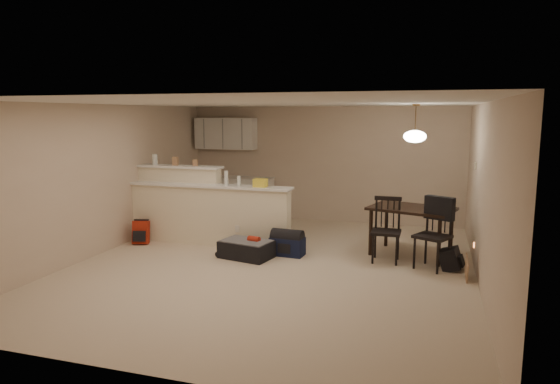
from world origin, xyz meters
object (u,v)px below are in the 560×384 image
at_px(pendant_lamp, 415,136).
at_px(dining_chair_near, 386,230).
at_px(red_backpack, 141,232).
at_px(black_daypack, 451,259).
at_px(dining_table, 412,213).
at_px(navy_duffel, 287,246).
at_px(dining_chair_far, 432,234).
at_px(suitcase, 247,249).

xyz_separation_m(pendant_lamp, dining_chair_near, (-0.36, -0.49, -1.47)).
height_order(red_backpack, black_daypack, red_backpack).
bearing_deg(black_daypack, pendant_lamp, 57.38).
distance_m(dining_table, navy_duffel, 2.13).
height_order(red_backpack, navy_duffel, red_backpack).
height_order(dining_chair_near, red_backpack, dining_chair_near).
bearing_deg(dining_chair_near, dining_table, 53.01).
distance_m(dining_chair_far, red_backpack, 5.07).
bearing_deg(dining_chair_far, dining_table, 144.18).
bearing_deg(red_backpack, suitcase, -23.27).
xyz_separation_m(suitcase, red_backpack, (-2.16, 0.27, 0.07)).
bearing_deg(navy_duffel, dining_chair_far, 2.95).
bearing_deg(navy_duffel, dining_chair_near, 8.34).
bearing_deg(suitcase, navy_duffel, 41.34).
relative_size(dining_chair_near, red_backpack, 2.46).
distance_m(dining_table, dining_chair_far, 0.76).
bearing_deg(pendant_lamp, suitcase, -159.94).
xyz_separation_m(pendant_lamp, red_backpack, (-4.72, -0.67, -1.78)).
height_order(suitcase, red_backpack, red_backpack).
xyz_separation_m(pendant_lamp, navy_duffel, (-1.96, -0.60, -1.84)).
bearing_deg(black_daypack, dining_chair_far, 112.86).
xyz_separation_m(dining_table, dining_chair_near, (-0.36, -0.49, -0.20)).
height_order(pendant_lamp, dining_chair_near, pendant_lamp).
height_order(dining_chair_far, red_backpack, dining_chair_far).
bearing_deg(black_daypack, dining_table, 57.38).
bearing_deg(suitcase, black_daypack, 17.83).
bearing_deg(red_backpack, dining_chair_near, -13.77).
height_order(dining_table, black_daypack, dining_table).
bearing_deg(dining_chair_far, pendant_lamp, 144.18).
relative_size(pendant_lamp, navy_duffel, 1.11).
xyz_separation_m(dining_table, dining_chair_far, (0.34, -0.65, -0.18)).
distance_m(red_backpack, black_daypack, 5.35).
bearing_deg(dining_chair_near, suitcase, -168.72).
distance_m(dining_table, red_backpack, 4.79).
distance_m(dining_chair_far, navy_duffel, 2.34).
bearing_deg(red_backpack, dining_chair_far, -16.02).
relative_size(dining_chair_near, dining_chair_far, 0.96).
xyz_separation_m(suitcase, navy_duffel, (0.60, 0.34, 0.01)).
distance_m(pendant_lamp, dining_chair_far, 1.63).
xyz_separation_m(dining_chair_near, black_daypack, (0.99, -0.11, -0.36)).
distance_m(pendant_lamp, suitcase, 3.30).
distance_m(dining_chair_near, dining_chair_far, 0.73).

